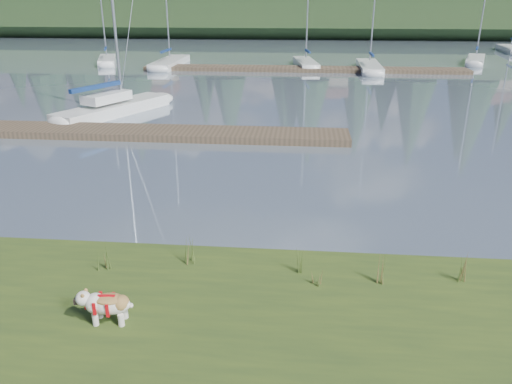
# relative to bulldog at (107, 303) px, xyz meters

# --- Properties ---
(ground) EXTENTS (200.00, 200.00, 0.00)m
(ground) POSITION_rel_bulldog_xyz_m (1.22, 34.43, -0.72)
(ground) COLOR slate
(ground) RESTS_ON ground
(ridge) EXTENTS (200.00, 20.00, 5.00)m
(ridge) POSITION_rel_bulldog_xyz_m (1.22, 77.43, 1.78)
(ridge) COLOR #1D3117
(ridge) RESTS_ON ground
(bulldog) EXTENTS (0.97, 0.45, 0.58)m
(bulldog) POSITION_rel_bulldog_xyz_m (0.00, 0.00, 0.00)
(bulldog) COLOR silver
(bulldog) RESTS_ON bank
(sailboat_main) EXTENTS (4.66, 7.67, 11.26)m
(sailboat_main) POSITION_rel_bulldog_xyz_m (-6.09, 17.88, -0.29)
(sailboat_main) COLOR silver
(sailboat_main) RESTS_ON ground
(dock_near) EXTENTS (16.00, 2.00, 0.30)m
(dock_near) POSITION_rel_bulldog_xyz_m (-2.78, 13.43, -0.57)
(dock_near) COLOR #4C3D2C
(dock_near) RESTS_ON ground
(dock_far) EXTENTS (26.00, 2.20, 0.30)m
(dock_far) POSITION_rel_bulldog_xyz_m (3.22, 34.43, -0.57)
(dock_far) COLOR #4C3D2C
(dock_far) RESTS_ON ground
(sailboat_bg_0) EXTENTS (3.51, 6.94, 10.10)m
(sailboat_bg_0) POSITION_rel_bulldog_xyz_m (-14.55, 38.02, -0.39)
(sailboat_bg_0) COLOR silver
(sailboat_bg_0) RESTS_ON ground
(sailboat_bg_1) EXTENTS (1.77, 8.85, 13.09)m
(sailboat_bg_1) POSITION_rel_bulldog_xyz_m (-8.34, 37.19, -0.39)
(sailboat_bg_1) COLOR silver
(sailboat_bg_1) RESTS_ON ground
(sailboat_bg_2) EXTENTS (2.44, 7.42, 11.03)m
(sailboat_bg_2) POSITION_rel_bulldog_xyz_m (3.28, 37.51, -0.38)
(sailboat_bg_2) COLOR silver
(sailboat_bg_2) RESTS_ON ground
(sailboat_bg_3) EXTENTS (1.80, 8.16, 11.92)m
(sailboat_bg_3) POSITION_rel_bulldog_xyz_m (8.54, 35.86, -0.39)
(sailboat_bg_3) COLOR silver
(sailboat_bg_3) RESTS_ON ground
(sailboat_bg_4) EXTENTS (3.64, 7.23, 10.65)m
(sailboat_bg_4) POSITION_rel_bulldog_xyz_m (18.84, 41.47, -0.39)
(sailboat_bg_4) COLOR silver
(sailboat_bg_4) RESTS_ON ground
(sailboat_bg_5) EXTENTS (2.63, 8.20, 11.51)m
(sailboat_bg_5) POSITION_rel_bulldog_xyz_m (25.60, 52.02, -0.40)
(sailboat_bg_5) COLOR silver
(sailboat_bg_5) RESTS_ON ground
(weed_0) EXTENTS (0.17, 0.14, 0.70)m
(weed_0) POSITION_rel_bulldog_xyz_m (0.97, 2.14, -0.07)
(weed_0) COLOR #475B23
(weed_0) RESTS_ON bank
(weed_1) EXTENTS (0.17, 0.14, 0.57)m
(weed_1) POSITION_rel_bulldog_xyz_m (3.22, 1.98, -0.13)
(weed_1) COLOR #475B23
(weed_1) RESTS_ON bank
(weed_2) EXTENTS (0.17, 0.14, 0.66)m
(weed_2) POSITION_rel_bulldog_xyz_m (4.89, 1.67, -0.09)
(weed_2) COLOR #475B23
(weed_2) RESTS_ON bank
(weed_3) EXTENTS (0.17, 0.14, 0.65)m
(weed_3) POSITION_rel_bulldog_xyz_m (-0.74, 1.73, -0.09)
(weed_3) COLOR #475B23
(weed_3) RESTS_ON bank
(weed_4) EXTENTS (0.17, 0.14, 0.36)m
(weed_4) POSITION_rel_bulldog_xyz_m (3.62, 1.54, -0.22)
(weed_4) COLOR #475B23
(weed_4) RESTS_ON bank
(weed_5) EXTENTS (0.17, 0.14, 0.65)m
(weed_5) POSITION_rel_bulldog_xyz_m (6.50, 1.92, -0.09)
(weed_5) COLOR #475B23
(weed_5) RESTS_ON bank
(mud_lip) EXTENTS (60.00, 0.50, 0.14)m
(mud_lip) POSITION_rel_bulldog_xyz_m (1.22, 2.83, -0.65)
(mud_lip) COLOR #33281C
(mud_lip) RESTS_ON ground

